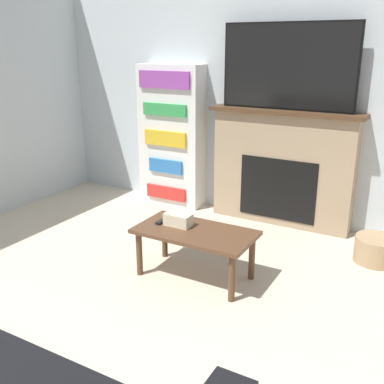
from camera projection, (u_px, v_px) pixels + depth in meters
The scene contains 8 objects.
wall_back at pixel (268, 91), 4.61m from camera, with size 6.08×0.06×2.70m.
fireplace at pixel (282, 168), 4.62m from camera, with size 1.55×0.28×1.19m.
tv at pixel (288, 67), 4.29m from camera, with size 1.33×0.03×0.82m.
coffee_table at pixel (195, 237), 3.57m from camera, with size 0.95×0.50×0.41m.
tissue_box at pixel (178, 220), 3.63m from camera, with size 0.22×0.12×0.10m.
remote_control at pixel (162, 221), 3.71m from camera, with size 0.04×0.15×0.02m.
bookshelf at pixel (171, 136), 5.15m from camera, with size 0.77×0.29×1.61m.
storage_basket at pixel (376, 250), 3.89m from camera, with size 0.36×0.36×0.22m.
Camera 1 is at (1.63, -0.08, 1.81)m, focal length 42.00 mm.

